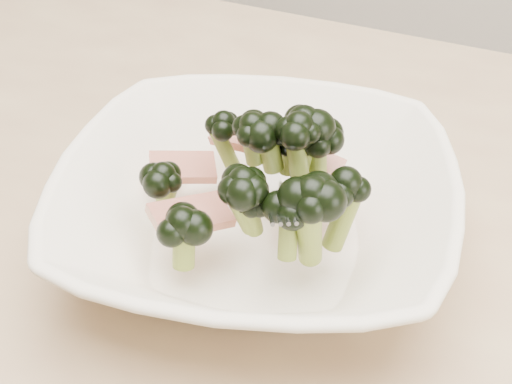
% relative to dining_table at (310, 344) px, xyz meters
% --- Properties ---
extents(dining_table, '(1.20, 0.80, 0.75)m').
position_rel_dining_table_xyz_m(dining_table, '(0.00, 0.00, 0.00)').
color(dining_table, tan).
rests_on(dining_table, ground).
extents(broccoli_dish, '(0.35, 0.35, 0.12)m').
position_rel_dining_table_xyz_m(broccoli_dish, '(-0.04, -0.01, 0.14)').
color(broccoli_dish, '#F3E5CE').
rests_on(broccoli_dish, dining_table).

